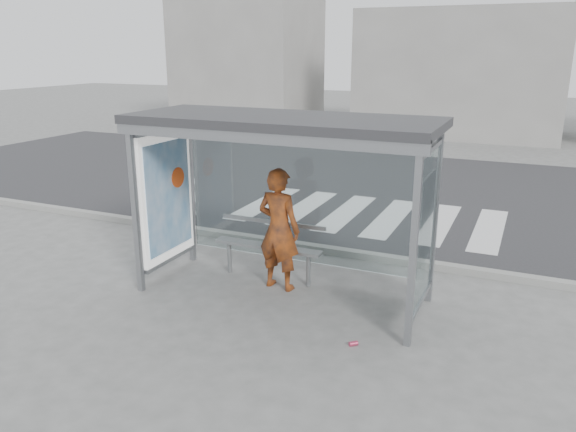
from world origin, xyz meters
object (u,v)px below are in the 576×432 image
(soda_can, at_px, (353,344))
(person, at_px, (279,229))
(bus_shelter, at_px, (260,160))
(bench, at_px, (268,246))

(soda_can, bearing_deg, person, 141.90)
(bus_shelter, xyz_separation_m, person, (0.20, 0.19, -1.06))
(bus_shelter, bearing_deg, bench, 101.71)
(person, bearing_deg, bus_shelter, 49.12)
(bench, distance_m, soda_can, 2.43)
(person, distance_m, bench, 0.54)
(bus_shelter, xyz_separation_m, soda_can, (1.77, -1.04, -1.95))
(person, bearing_deg, bench, -33.63)
(bus_shelter, distance_m, bench, 1.51)
(bench, xyz_separation_m, soda_can, (1.86, -1.48, -0.51))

